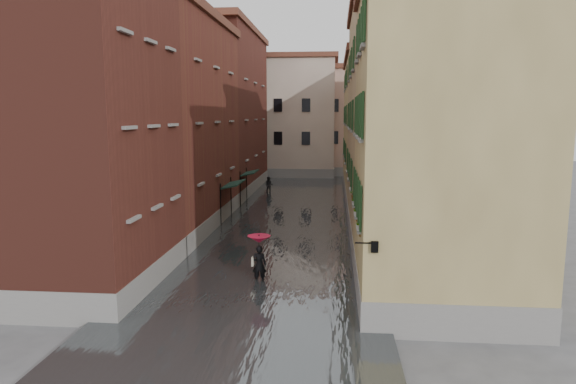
% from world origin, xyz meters
% --- Properties ---
extents(ground, '(120.00, 120.00, 0.00)m').
position_xyz_m(ground, '(0.00, 0.00, 0.00)').
color(ground, '#505052').
rests_on(ground, ground).
extents(floodwater, '(10.00, 60.00, 0.20)m').
position_xyz_m(floodwater, '(0.00, 13.00, 0.10)').
color(floodwater, '#484D4F').
rests_on(floodwater, ground).
extents(building_left_near, '(6.00, 8.00, 13.00)m').
position_xyz_m(building_left_near, '(-7.00, -2.00, 6.50)').
color(building_left_near, maroon).
rests_on(building_left_near, ground).
extents(building_left_mid, '(6.00, 14.00, 12.50)m').
position_xyz_m(building_left_mid, '(-7.00, 9.00, 6.25)').
color(building_left_mid, '#592B1C').
rests_on(building_left_mid, ground).
extents(building_left_far, '(6.00, 16.00, 14.00)m').
position_xyz_m(building_left_far, '(-7.00, 24.00, 7.00)').
color(building_left_far, maroon).
rests_on(building_left_far, ground).
extents(building_right_near, '(6.00, 8.00, 11.50)m').
position_xyz_m(building_right_near, '(7.00, -2.00, 5.75)').
color(building_right_near, olive).
rests_on(building_right_near, ground).
extents(building_right_mid, '(6.00, 14.00, 13.00)m').
position_xyz_m(building_right_mid, '(7.00, 9.00, 6.50)').
color(building_right_mid, tan).
rests_on(building_right_mid, ground).
extents(building_right_far, '(6.00, 16.00, 11.50)m').
position_xyz_m(building_right_far, '(7.00, 24.00, 5.75)').
color(building_right_far, olive).
rests_on(building_right_far, ground).
extents(building_end_cream, '(12.00, 9.00, 13.00)m').
position_xyz_m(building_end_cream, '(-3.00, 38.00, 6.50)').
color(building_end_cream, beige).
rests_on(building_end_cream, ground).
extents(building_end_pink, '(10.00, 9.00, 12.00)m').
position_xyz_m(building_end_pink, '(6.00, 40.00, 6.00)').
color(building_end_pink, tan).
rests_on(building_end_pink, ground).
extents(awning_near, '(1.09, 3.30, 2.80)m').
position_xyz_m(awning_near, '(-3.48, 11.01, 2.47)').
color(awning_near, black).
rests_on(awning_near, ground).
extents(awning_far, '(1.09, 2.87, 2.80)m').
position_xyz_m(awning_far, '(-3.49, 17.51, 2.46)').
color(awning_far, black).
rests_on(awning_far, ground).
extents(wall_lantern, '(0.71, 0.22, 0.35)m').
position_xyz_m(wall_lantern, '(4.33, -6.00, 3.01)').
color(wall_lantern, black).
rests_on(wall_lantern, ground).
extents(window_planters, '(0.59, 8.12, 0.84)m').
position_xyz_m(window_planters, '(4.12, -0.69, 3.51)').
color(window_planters, '#964B31').
rests_on(window_planters, ground).
extents(pedestrian_main, '(0.99, 0.99, 2.06)m').
position_xyz_m(pedestrian_main, '(0.01, -1.06, 1.27)').
color(pedestrian_main, black).
rests_on(pedestrian_main, ground).
extents(pedestrian_far, '(0.80, 0.66, 1.54)m').
position_xyz_m(pedestrian_far, '(-2.72, 23.42, 0.77)').
color(pedestrian_far, black).
rests_on(pedestrian_far, ground).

